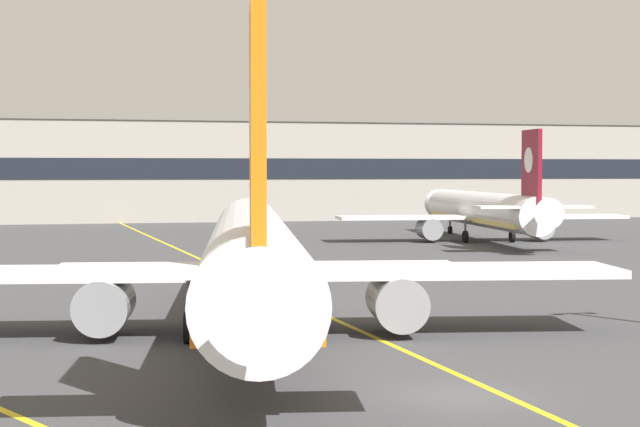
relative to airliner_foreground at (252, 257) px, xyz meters
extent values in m
plane|color=#3D3D3F|center=(4.08, -13.60, -3.37)|extent=(400.00, 400.00, 0.00)
cube|color=yellow|center=(4.08, 16.40, -3.37)|extent=(8.82, 179.81, 0.01)
cylinder|color=white|center=(0.02, 0.14, 0.13)|extent=(9.86, 36.12, 3.80)
cone|color=white|center=(3.30, 19.16, 0.13)|extent=(4.00, 3.18, 3.61)
cone|color=white|center=(-3.27, -18.97, 0.53)|extent=(3.28, 3.24, 2.85)
cube|color=orange|center=(0.02, 0.14, -0.91)|extent=(9.29, 33.27, 0.44)
cube|color=black|center=(2.98, 17.29, 0.80)|extent=(3.00, 1.57, 0.60)
cube|color=white|center=(0.13, 0.74, -0.72)|extent=(32.35, 10.16, 0.36)
cylinder|color=gray|center=(-6.15, 0.80, -1.94)|extent=(2.88, 3.94, 2.30)
cylinder|color=black|center=(-5.84, 2.63, -1.94)|extent=(1.96, 0.51, 1.95)
cylinder|color=gray|center=(6.07, -1.30, -1.94)|extent=(2.88, 3.94, 2.30)
cylinder|color=black|center=(6.38, 0.52, -1.94)|extent=(1.96, 0.51, 1.95)
cube|color=orange|center=(-2.66, -15.43, 4.68)|extent=(1.21, 4.80, 7.20)
cylinder|color=white|center=(-2.61, -15.13, 5.40)|extent=(0.84, 2.44, 2.40)
cube|color=white|center=(-2.76, -16.02, 0.99)|extent=(11.32, 4.63, 0.24)
cylinder|color=#4C4C51|center=(2.49, 14.43, -1.89)|extent=(0.24, 0.24, 1.60)
cylinder|color=black|center=(2.49, 14.43, -2.92)|extent=(0.55, 0.95, 0.90)
cylinder|color=#4C4C51|center=(-2.88, -1.38, -1.59)|extent=(0.24, 0.24, 1.60)
cylinder|color=black|center=(-2.88, -1.38, -2.72)|extent=(0.61, 1.35, 1.30)
cylinder|color=#4C4C51|center=(2.25, -2.27, -1.59)|extent=(0.24, 0.24, 1.60)
cylinder|color=black|center=(2.25, -2.27, -2.72)|extent=(0.61, 1.35, 1.30)
cylinder|color=white|center=(32.97, 53.13, -0.21)|extent=(7.09, 32.67, 3.43)
cone|color=white|center=(34.94, 70.44, -0.21)|extent=(3.50, 2.70, 3.26)
cone|color=white|center=(30.98, 35.73, 0.15)|extent=(2.84, 2.80, 2.57)
cube|color=#DBBC66|center=(32.97, 53.13, -1.15)|extent=(6.72, 30.08, 0.40)
cube|color=black|center=(34.74, 68.73, 0.39)|extent=(2.67, 1.28, 0.54)
cube|color=white|center=(33.03, 53.67, -0.98)|extent=(29.19, 7.57, 0.32)
cylinder|color=gray|center=(27.36, 53.40, -2.08)|extent=(2.43, 3.46, 2.08)
cylinder|color=black|center=(27.55, 55.06, -2.08)|extent=(1.77, 0.36, 1.76)
cylinder|color=gray|center=(38.48, 52.14, -2.08)|extent=(2.43, 3.46, 2.08)
cylinder|color=black|center=(38.67, 53.79, -2.08)|extent=(1.77, 0.36, 1.76)
cube|color=maroon|center=(31.35, 38.96, 3.90)|extent=(0.85, 4.35, 6.50)
cylinder|color=white|center=(31.38, 39.23, 4.55)|extent=(0.64, 2.20, 2.17)
cube|color=white|center=(31.29, 38.42, 0.56)|extent=(10.15, 3.63, 0.22)
cylinder|color=#4C4C51|center=(34.45, 66.13, -2.04)|extent=(0.22, 0.22, 1.44)
cylinder|color=black|center=(34.45, 66.13, -2.96)|extent=(0.45, 0.85, 0.81)
cylinder|color=#4C4C51|center=(30.43, 51.60, -1.77)|extent=(0.22, 0.22, 1.44)
cylinder|color=black|center=(30.43, 51.60, -2.78)|extent=(0.49, 1.21, 1.17)
cylinder|color=#4C4C51|center=(35.09, 51.07, -1.77)|extent=(0.22, 0.22, 1.44)
cylinder|color=black|center=(35.09, 51.07, -2.78)|extent=(0.49, 1.21, 1.17)
cone|color=orange|center=(1.08, 15.07, -3.09)|extent=(0.36, 0.36, 0.55)
cylinder|color=white|center=(1.08, 15.07, -3.07)|extent=(0.23, 0.23, 0.07)
cube|color=orange|center=(1.08, 15.07, -3.35)|extent=(0.44, 0.44, 0.03)
cube|color=#9E998E|center=(12.57, 103.57, 3.47)|extent=(164.33, 12.00, 13.68)
cube|color=black|center=(12.57, 97.52, 3.87)|extent=(157.75, 0.12, 2.80)
cube|color=slate|center=(12.57, 103.57, 10.51)|extent=(164.73, 12.40, 0.40)
camera|label=1|loc=(-8.12, -44.41, 3.73)|focal=59.55mm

